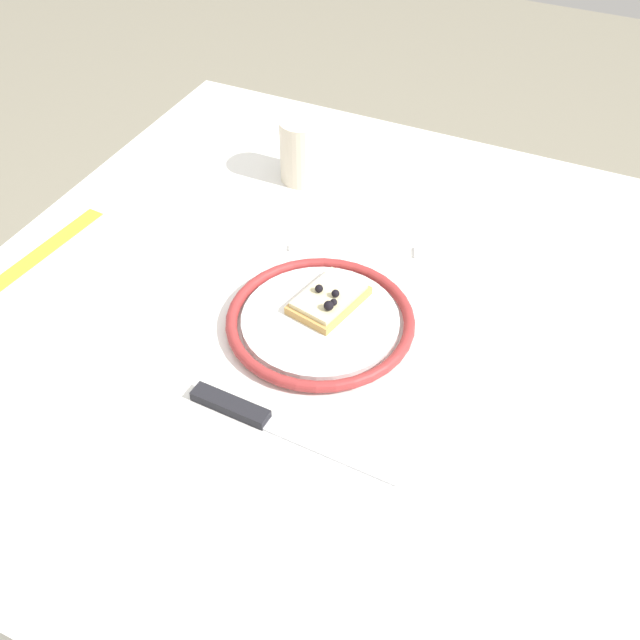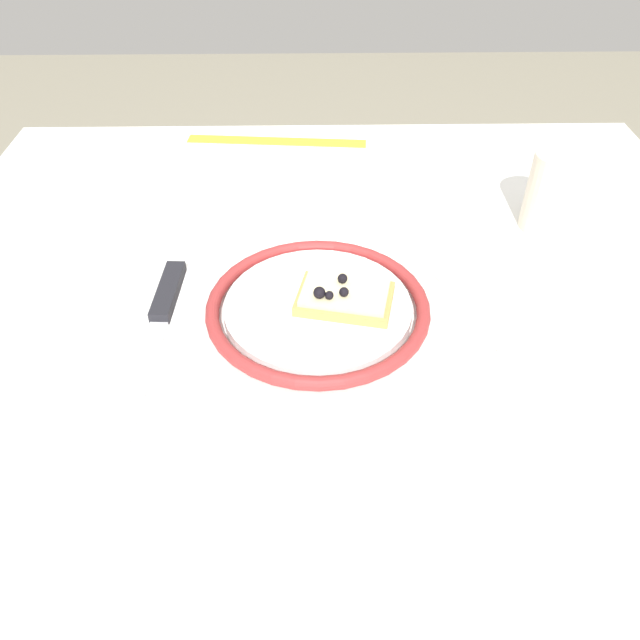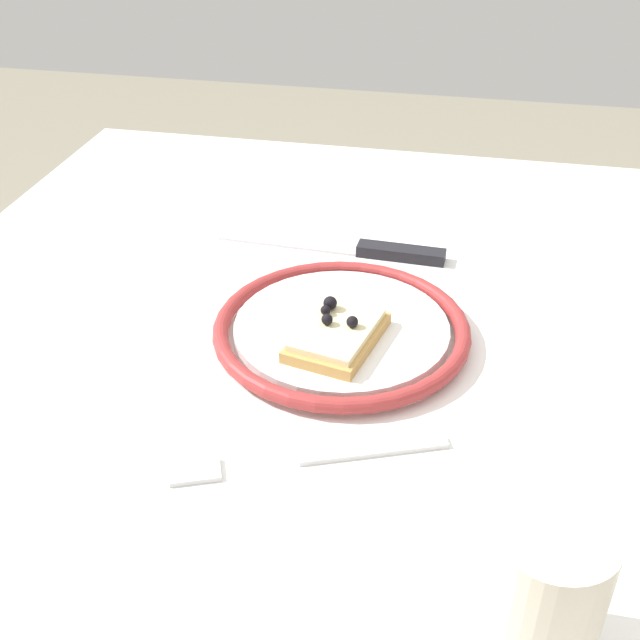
# 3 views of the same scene
# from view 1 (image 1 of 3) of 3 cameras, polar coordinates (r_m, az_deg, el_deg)

# --- Properties ---
(ground_plane) EXTENTS (6.00, 6.00, 0.00)m
(ground_plane) POSITION_cam_1_polar(r_m,az_deg,el_deg) (1.51, -0.14, -19.94)
(ground_plane) COLOR gray
(dining_table) EXTENTS (0.93, 0.87, 0.73)m
(dining_table) POSITION_cam_1_polar(r_m,az_deg,el_deg) (0.99, -0.20, -3.43)
(dining_table) COLOR white
(dining_table) RESTS_ON ground_plane
(plate) EXTENTS (0.22, 0.22, 0.02)m
(plate) POSITION_cam_1_polar(r_m,az_deg,el_deg) (0.90, 0.02, -0.06)
(plate) COLOR white
(plate) RESTS_ON dining_table
(pizza_slice_near) EXTENTS (0.10, 0.08, 0.03)m
(pizza_slice_near) POSITION_cam_1_polar(r_m,az_deg,el_deg) (0.91, 0.67, 1.59)
(pizza_slice_near) COLOR tan
(pizza_slice_near) RESTS_ON plate
(knife) EXTENTS (0.03, 0.24, 0.01)m
(knife) POSITION_cam_1_polar(r_m,az_deg,el_deg) (0.81, -4.73, -7.24)
(knife) COLOR silver
(knife) RESTS_ON dining_table
(fork) EXTENTS (0.09, 0.19, 0.00)m
(fork) POSITION_cam_1_polar(r_m,az_deg,el_deg) (1.01, 3.51, 5.18)
(fork) COLOR silver
(fork) RESTS_ON dining_table
(cup) EXTENTS (0.07, 0.07, 0.09)m
(cup) POSITION_cam_1_polar(r_m,az_deg,el_deg) (1.13, -1.33, 12.53)
(cup) COLOR beige
(cup) RESTS_ON dining_table
(measuring_tape) EXTENTS (0.27, 0.05, 0.00)m
(measuring_tape) POSITION_cam_1_polar(r_m,az_deg,el_deg) (1.06, -21.00, 3.96)
(measuring_tape) COLOR yellow
(measuring_tape) RESTS_ON dining_table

